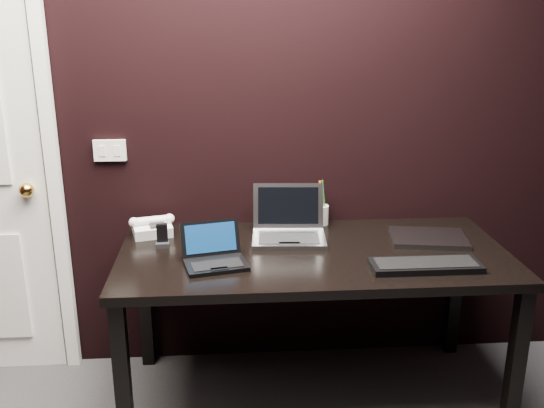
{
  "coord_description": "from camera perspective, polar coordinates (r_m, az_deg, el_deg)",
  "views": [
    {
      "loc": [
        -0.06,
        -1.05,
        1.74
      ],
      "look_at": [
        0.11,
        1.35,
        0.98
      ],
      "focal_mm": 40.0,
      "sensor_mm": 36.0,
      "label": 1
    }
  ],
  "objects": [
    {
      "name": "wall_back",
      "position": [
        2.88,
        -2.93,
        8.81
      ],
      "size": [
        4.0,
        0.0,
        4.0
      ],
      "primitive_type": "plane",
      "rotation": [
        1.57,
        0.0,
        0.0
      ],
      "color": "black",
      "rests_on": "ground"
    },
    {
      "name": "netbook",
      "position": [
        2.53,
        -5.43,
        -4.97
      ],
      "size": [
        0.29,
        0.27,
        0.16
      ],
      "color": "black",
      "rests_on": "desk"
    },
    {
      "name": "pen_cup",
      "position": [
        2.99,
        4.61,
        -0.94
      ],
      "size": [
        0.1,
        0.1,
        0.22
      ],
      "color": "white",
      "rests_on": "desk"
    },
    {
      "name": "silver_laptop",
      "position": [
        2.8,
        1.58,
        -2.41
      ],
      "size": [
        0.35,
        0.32,
        0.23
      ],
      "color": "#A0A0A5",
      "rests_on": "desk"
    },
    {
      "name": "ext_keyboard",
      "position": [
        2.56,
        14.24,
        -5.6
      ],
      "size": [
        0.45,
        0.15,
        0.03
      ],
      "color": "black",
      "rests_on": "desk"
    },
    {
      "name": "closed_laptop",
      "position": [
        2.87,
        14.5,
        -3.12
      ],
      "size": [
        0.37,
        0.29,
        0.02
      ],
      "color": "gray",
      "rests_on": "desk"
    },
    {
      "name": "desk",
      "position": [
        2.7,
        3.91,
        -5.97
      ],
      "size": [
        1.7,
        0.8,
        0.74
      ],
      "color": "black",
      "rests_on": "ground"
    },
    {
      "name": "mobile_phone",
      "position": [
        2.75,
        -10.28,
        -3.18
      ],
      "size": [
        0.06,
        0.05,
        0.1
      ],
      "color": "black",
      "rests_on": "desk"
    },
    {
      "name": "desk_phone",
      "position": [
        2.9,
        -11.22,
        -2.14
      ],
      "size": [
        0.22,
        0.2,
        0.1
      ],
      "color": "silver",
      "rests_on": "desk"
    },
    {
      "name": "wall_switch",
      "position": [
        2.96,
        -15.01,
        4.9
      ],
      "size": [
        0.15,
        0.02,
        0.1
      ],
      "color": "silver",
      "rests_on": "wall_back"
    }
  ]
}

